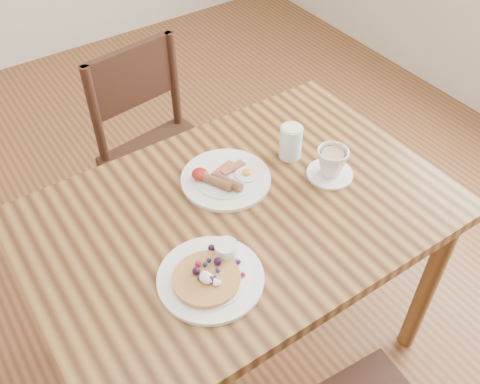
# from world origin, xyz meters

# --- Properties ---
(ground) EXTENTS (5.00, 5.00, 0.00)m
(ground) POSITION_xyz_m (0.00, 0.00, 0.00)
(ground) COLOR #5B321A
(ground) RESTS_ON ground
(dining_table) EXTENTS (1.20, 0.80, 0.75)m
(dining_table) POSITION_xyz_m (0.00, 0.00, 0.65)
(dining_table) COLOR brown
(dining_table) RESTS_ON ground
(chair_far) EXTENTS (0.47, 0.47, 0.88)m
(chair_far) POSITION_xyz_m (0.07, 0.65, 0.49)
(chair_far) COLOR black
(chair_far) RESTS_ON ground
(pancake_plate) EXTENTS (0.27, 0.27, 0.06)m
(pancake_plate) POSITION_xyz_m (-0.19, -0.16, 0.76)
(pancake_plate) COLOR white
(pancake_plate) RESTS_ON dining_table
(breakfast_plate) EXTENTS (0.27, 0.27, 0.04)m
(breakfast_plate) POSITION_xyz_m (0.03, 0.12, 0.76)
(breakfast_plate) COLOR white
(breakfast_plate) RESTS_ON dining_table
(teacup_saucer) EXTENTS (0.14, 0.14, 0.10)m
(teacup_saucer) POSITION_xyz_m (0.31, -0.03, 0.79)
(teacup_saucer) COLOR white
(teacup_saucer) RESTS_ON dining_table
(water_glass) EXTENTS (0.07, 0.07, 0.11)m
(water_glass) POSITION_xyz_m (0.26, 0.11, 0.80)
(water_glass) COLOR silver
(water_glass) RESTS_ON dining_table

